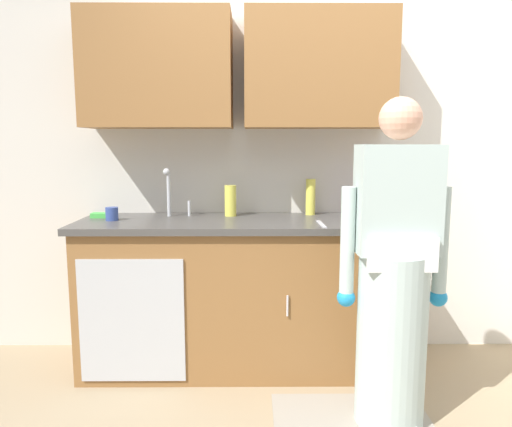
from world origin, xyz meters
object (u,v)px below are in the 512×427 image
object	(u,v)px
sink	(172,222)
cup_by_sink	(112,214)
knife_on_counter	(321,224)
sponge	(100,215)
bottle_dish_liquid	(359,196)
bottle_soap	(230,201)
bottle_cleaner_spray	(311,197)
person_at_sink	(393,291)

from	to	relation	value
sink	cup_by_sink	world-z (taller)	sink
knife_on_counter	sponge	size ratio (longest dim) A/B	2.18
bottle_dish_liquid	bottle_soap	bearing A→B (deg)	179.71
bottle_cleaner_spray	cup_by_sink	distance (m)	1.26
bottle_dish_liquid	bottle_cleaner_spray	size ratio (longest dim) A/B	1.13
bottle_soap	cup_by_sink	distance (m)	0.74
cup_by_sink	bottle_soap	bearing A→B (deg)	13.86
sink	bottle_cleaner_spray	xyz separation A→B (m)	(0.88, 0.20, 0.13)
person_at_sink	sponge	distance (m)	1.83
knife_on_counter	sponge	world-z (taller)	sponge
sink	bottle_cleaner_spray	size ratio (longest dim) A/B	2.13
bottle_soap	sponge	size ratio (longest dim) A/B	1.80
bottle_soap	cup_by_sink	world-z (taller)	bottle_soap
cup_by_sink	knife_on_counter	size ratio (longest dim) A/B	0.33
bottle_cleaner_spray	knife_on_counter	bearing A→B (deg)	-87.43
bottle_dish_liquid	bottle_soap	xyz separation A→B (m)	(-0.83, 0.00, -0.03)
sink	knife_on_counter	size ratio (longest dim) A/B	2.08
bottle_cleaner_spray	knife_on_counter	size ratio (longest dim) A/B	0.98
person_at_sink	bottle_cleaner_spray	size ratio (longest dim) A/B	6.91
bottle_cleaner_spray	sponge	size ratio (longest dim) A/B	2.13
bottle_dish_liquid	cup_by_sink	distance (m)	1.56
person_at_sink	bottle_soap	distance (m)	1.21
knife_on_counter	cup_by_sink	bearing A→B (deg)	81.39
bottle_dish_liquid	bottle_cleaner_spray	xyz separation A→B (m)	(-0.31, 0.06, -0.02)
sink	bottle_dish_liquid	xyz separation A→B (m)	(1.19, 0.14, 0.15)
bottle_dish_liquid	bottle_soap	size ratio (longest dim) A/B	1.34
bottle_soap	person_at_sink	bearing A→B (deg)	-44.27
bottle_cleaner_spray	cup_by_sink	bearing A→B (deg)	-169.34
bottle_soap	sponge	world-z (taller)	bottle_soap
knife_on_counter	sponge	bearing A→B (deg)	77.24
person_at_sink	bottle_cleaner_spray	xyz separation A→B (m)	(-0.31, 0.87, 0.37)
person_at_sink	knife_on_counter	size ratio (longest dim) A/B	6.75
person_at_sink	cup_by_sink	size ratio (longest dim) A/B	20.17
person_at_sink	knife_on_counter	xyz separation A→B (m)	(-0.29, 0.48, 0.25)
sink	bottle_soap	world-z (taller)	sink
sink	cup_by_sink	size ratio (longest dim) A/B	6.22
person_at_sink	knife_on_counter	distance (m)	0.61
person_at_sink	bottle_cleaner_spray	bearing A→B (deg)	109.58
cup_by_sink	person_at_sink	bearing A→B (deg)	-22.32
bottle_soap	sponge	bearing A→B (deg)	-175.72
person_at_sink	bottle_dish_liquid	size ratio (longest dim) A/B	6.10
sink	knife_on_counter	world-z (taller)	sink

